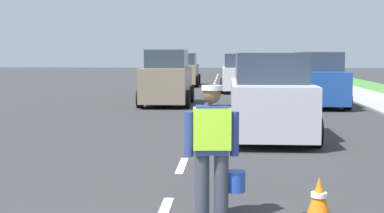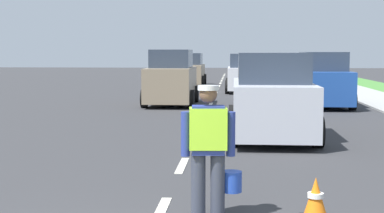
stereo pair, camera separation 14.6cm
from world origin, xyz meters
The scene contains 9 objects.
ground_plane centered at (0.00, 21.00, 0.00)m, with size 96.00×96.00×0.00m, color #333335.
lane_center_line centered at (0.00, 25.20, 0.00)m, with size 0.14×46.40×0.01m.
road_worker centered at (0.65, 2.48, 0.93)m, with size 0.76×0.41×1.67m.
traffic_cone_near centered at (1.96, 2.55, 0.26)m, with size 0.36×0.36×0.53m.
car_outgoing_far centered at (1.51, 24.63, 0.92)m, with size 2.07×3.99×1.99m.
car_outgoing_ahead centered at (1.84, 9.14, 0.96)m, with size 2.07×4.21×2.06m.
car_oncoming_third centered at (-1.84, 29.88, 0.93)m, with size 1.96×4.05×2.00m.
car_oncoming_second centered at (-1.53, 17.46, 1.00)m, with size 1.97×3.98×2.16m.
car_parked_far centered at (4.26, 17.22, 0.96)m, with size 2.00×4.34×2.07m.
Camera 2 is at (0.95, -4.32, 2.08)m, focal length 52.24 mm.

